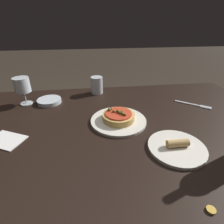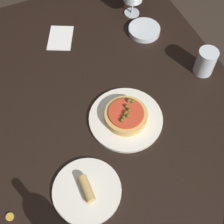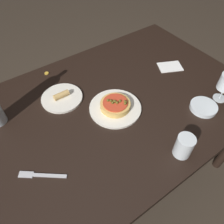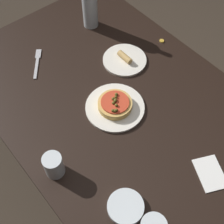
# 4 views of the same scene
# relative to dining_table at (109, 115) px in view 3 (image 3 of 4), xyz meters

# --- Properties ---
(ground_plane) EXTENTS (14.00, 14.00, 0.00)m
(ground_plane) POSITION_rel_dining_table_xyz_m (0.00, 0.00, -0.67)
(ground_plane) COLOR #382D23
(dining_table) EXTENTS (1.55, 0.99, 0.75)m
(dining_table) POSITION_rel_dining_table_xyz_m (0.00, 0.00, 0.00)
(dining_table) COLOR black
(dining_table) RESTS_ON ground_plane
(dinner_plate) EXTENTS (0.26, 0.26, 0.01)m
(dinner_plate) POSITION_rel_dining_table_xyz_m (-0.01, 0.04, 0.08)
(dinner_plate) COLOR white
(dinner_plate) RESTS_ON dining_table
(pizza) EXTENTS (0.15, 0.15, 0.05)m
(pizza) POSITION_rel_dining_table_xyz_m (-0.01, 0.04, 0.11)
(pizza) COLOR tan
(pizza) RESTS_ON dinner_plate
(water_cup) EXTENTS (0.07, 0.07, 0.11)m
(water_cup) POSITION_rel_dining_table_xyz_m (-0.10, 0.41, 0.13)
(water_cup) COLOR silver
(water_cup) RESTS_ON dining_table
(side_bowl) EXTENTS (0.13, 0.13, 0.02)m
(side_bowl) POSITION_rel_dining_table_xyz_m (-0.38, 0.29, 0.09)
(side_bowl) COLOR silver
(side_bowl) RESTS_ON dining_table
(fork) EXTENTS (0.16, 0.13, 0.00)m
(fork) POSITION_rel_dining_table_xyz_m (0.44, 0.15, 0.08)
(fork) COLOR #B7B7BC
(fork) RESTS_ON dining_table
(side_plate) EXTENTS (0.21, 0.21, 0.04)m
(side_plate) POSITION_rel_dining_table_xyz_m (0.17, -0.18, 0.09)
(side_plate) COLOR white
(side_plate) RESTS_ON dining_table
(paper_napkin) EXTENTS (0.17, 0.15, 0.00)m
(paper_napkin) POSITION_rel_dining_table_xyz_m (-0.49, -0.05, 0.08)
(paper_napkin) COLOR white
(paper_napkin) RESTS_ON dining_table
(bottle_cap) EXTENTS (0.02, 0.02, 0.01)m
(bottle_cap) POSITION_rel_dining_table_xyz_m (0.15, -0.42, 0.08)
(bottle_cap) COLOR gold
(bottle_cap) RESTS_ON dining_table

